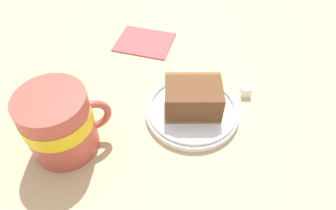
# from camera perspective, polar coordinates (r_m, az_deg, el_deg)

# --- Properties ---
(ground_plane) EXTENTS (1.44, 1.44, 0.03)m
(ground_plane) POSITION_cam_1_polar(r_m,az_deg,el_deg) (0.50, -1.18, -7.61)
(ground_plane) COLOR tan
(small_plate) EXTENTS (0.16, 0.16, 0.02)m
(small_plate) POSITION_cam_1_polar(r_m,az_deg,el_deg) (0.52, 4.54, -1.03)
(small_plate) COLOR white
(small_plate) RESTS_ON ground_plane
(cake_slice) EXTENTS (0.10, 0.07, 0.05)m
(cake_slice) POSITION_cam_1_polar(r_m,az_deg,el_deg) (0.50, 4.72, 1.37)
(cake_slice) COLOR brown
(cake_slice) RESTS_ON small_plate
(tea_mug) EXTENTS (0.12, 0.10, 0.11)m
(tea_mug) POSITION_cam_1_polar(r_m,az_deg,el_deg) (0.46, -19.72, -2.98)
(tea_mug) COLOR #BF4C3F
(tea_mug) RESTS_ON ground_plane
(folded_napkin) EXTENTS (0.13, 0.12, 0.01)m
(folded_napkin) POSITION_cam_1_polar(r_m,az_deg,el_deg) (0.67, -4.40, 11.77)
(folded_napkin) COLOR #B24C4C
(folded_napkin) RESTS_ON ground_plane
(sugar_cube) EXTENTS (0.02, 0.02, 0.02)m
(sugar_cube) POSITION_cam_1_polar(r_m,az_deg,el_deg) (0.56, 14.38, 2.65)
(sugar_cube) COLOR white
(sugar_cube) RESTS_ON ground_plane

